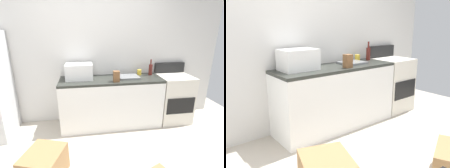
# 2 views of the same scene
# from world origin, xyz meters

# --- Properties ---
(wall_back) EXTENTS (5.00, 0.10, 2.60)m
(wall_back) POSITION_xyz_m (0.00, 1.55, 1.30)
(wall_back) COLOR silver
(wall_back) RESTS_ON ground_plane
(kitchen_counter) EXTENTS (1.80, 0.60, 0.90)m
(kitchen_counter) POSITION_xyz_m (0.30, 1.20, 0.45)
(kitchen_counter) COLOR white
(kitchen_counter) RESTS_ON ground_plane
(stove_oven) EXTENTS (0.60, 0.61, 1.10)m
(stove_oven) POSITION_xyz_m (1.52, 1.21, 0.47)
(stove_oven) COLOR silver
(stove_oven) RESTS_ON ground_plane
(microwave) EXTENTS (0.46, 0.34, 0.27)m
(microwave) POSITION_xyz_m (-0.25, 1.27, 1.04)
(microwave) COLOR white
(microwave) RESTS_ON kitchen_counter
(sink_basin) EXTENTS (0.36, 0.32, 0.03)m
(sink_basin) POSITION_xyz_m (0.62, 1.22, 0.92)
(sink_basin) COLOR slate
(sink_basin) RESTS_ON kitchen_counter
(wine_bottle) EXTENTS (0.07, 0.07, 0.30)m
(wine_bottle) POSITION_xyz_m (1.08, 1.34, 1.01)
(wine_bottle) COLOR #591E19
(wine_bottle) RESTS_ON kitchen_counter
(coffee_mug) EXTENTS (0.08, 0.08, 0.10)m
(coffee_mug) POSITION_xyz_m (0.87, 1.37, 0.95)
(coffee_mug) COLOR gold
(coffee_mug) RESTS_ON kitchen_counter
(knife_block) EXTENTS (0.10, 0.10, 0.18)m
(knife_block) POSITION_xyz_m (0.36, 1.01, 0.99)
(knife_block) COLOR brown
(knife_block) RESTS_ON kitchen_counter
(cardboard_box_medium) EXTENTS (0.54, 0.57, 0.37)m
(cardboard_box_medium) POSITION_xyz_m (-0.68, 0.08, 0.19)
(cardboard_box_medium) COLOR olive
(cardboard_box_medium) RESTS_ON ground_plane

